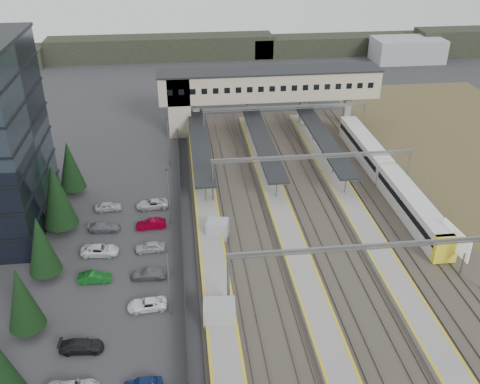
{
  "coord_description": "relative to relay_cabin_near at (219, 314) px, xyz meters",
  "views": [
    {
      "loc": [
        -5.91,
        -51.17,
        37.87
      ],
      "look_at": [
        1.37,
        10.28,
        4.0
      ],
      "focal_mm": 40.0,
      "sensor_mm": 36.0,
      "label": 1
    }
  ],
  "objects": [
    {
      "name": "gantries",
      "position": [
        15.12,
        13.01,
        4.66
      ],
      "size": [
        28.4,
        62.28,
        7.17
      ],
      "color": "slate",
      "rests_on": "ground"
    },
    {
      "name": "conifer_row",
      "position": [
        -18.88,
        6.14,
        3.5
      ],
      "size": [
        4.42,
        49.82,
        9.5
      ],
      "color": "black",
      "rests_on": "ground"
    },
    {
      "name": "rail_corridor",
      "position": [
        12.45,
        15.01,
        -1.05
      ],
      "size": [
        34.0,
        90.0,
        0.92
      ],
      "color": "#3E3A2F",
      "rests_on": "ground"
    },
    {
      "name": "canopies",
      "position": [
        10.12,
        37.01,
        2.59
      ],
      "size": [
        23.1,
        30.0,
        3.28
      ],
      "color": "black",
      "rests_on": "ground"
    },
    {
      "name": "relay_cabin_near",
      "position": [
        0.0,
        0.0,
        0.0
      ],
      "size": [
        3.36,
        2.56,
        2.67
      ],
      "color": "#939598",
      "rests_on": "ground"
    },
    {
      "name": "car_park",
      "position": [
        -10.21,
        4.58,
        -0.72
      ],
      "size": [
        10.62,
        44.62,
        1.29
      ],
      "color": "#A5A5A8",
      "rests_on": "ground"
    },
    {
      "name": "train",
      "position": [
        27.12,
        26.36,
        0.7
      ],
      "size": [
        2.84,
        39.54,
        3.58
      ],
      "color": "silver",
      "rests_on": "ground"
    },
    {
      "name": "billboard",
      "position": [
        28.19,
        7.18,
        1.73
      ],
      "size": [
        0.68,
        5.52,
        4.61
      ],
      "color": "slate",
      "rests_on": "ground"
    },
    {
      "name": "relay_cabin_far",
      "position": [
        1.08,
        15.86,
        -0.12
      ],
      "size": [
        3.08,
        2.74,
        2.44
      ],
      "color": "#939598",
      "rests_on": "ground"
    },
    {
      "name": "footbridge",
      "position": [
        10.82,
        52.01,
        6.59
      ],
      "size": [
        40.4,
        6.4,
        11.2
      ],
      "color": "#B6AB91",
      "rests_on": "ground"
    },
    {
      "name": "ground",
      "position": [
        3.12,
        10.01,
        -1.34
      ],
      "size": [
        220.0,
        220.0,
        0.0
      ],
      "primitive_type": "plane",
      "color": "#2B2B2D",
      "rests_on": "ground"
    },
    {
      "name": "treeline_far",
      "position": [
        26.93,
        102.28,
        1.61
      ],
      "size": [
        170.0,
        19.0,
        7.0
      ],
      "color": "black",
      "rests_on": "ground"
    },
    {
      "name": "lampposts",
      "position": [
        -4.88,
        11.26,
        3.0
      ],
      "size": [
        0.5,
        53.25,
        8.07
      ],
      "color": "slate",
      "rests_on": "ground"
    },
    {
      "name": "fence",
      "position": [
        -3.38,
        15.01,
        -0.34
      ],
      "size": [
        0.08,
        90.0,
        2.0
      ],
      "color": "#26282B",
      "rests_on": "ground"
    }
  ]
}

